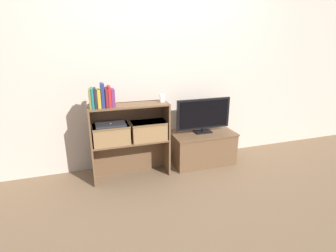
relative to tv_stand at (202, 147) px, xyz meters
name	(u,v)px	position (x,y,z in m)	size (l,w,h in m)	color
ground_plane	(171,175)	(-0.51, -0.23, -0.21)	(16.00, 16.00, 0.00)	brown
wall_back	(159,72)	(-0.51, 0.26, 0.99)	(10.00, 0.05, 2.40)	beige
tv_stand	(202,147)	(0.00, 0.00, 0.00)	(0.83, 0.48, 0.43)	brown
tv	(204,115)	(0.00, 0.00, 0.46)	(0.73, 0.14, 0.45)	black
bookshelf_lower_tier	(130,152)	(-0.98, -0.04, 0.08)	(0.91, 0.27, 0.46)	brown
bookshelf_upper_tier	(129,117)	(-0.98, -0.04, 0.52)	(0.91, 0.27, 0.44)	brown
book_olive	(90,99)	(-1.39, -0.13, 0.79)	(0.02, 0.14, 0.20)	olive
book_teal	(92,98)	(-1.36, -0.13, 0.79)	(0.02, 0.16, 0.21)	#1E7075
book_charcoal	(95,98)	(-1.33, -0.13, 0.79)	(0.03, 0.15, 0.21)	#232328
book_mustard	(99,98)	(-1.30, -0.13, 0.78)	(0.03, 0.12, 0.20)	gold
book_navy	(103,95)	(-1.26, -0.13, 0.81)	(0.04, 0.13, 0.26)	navy
book_maroon	(106,97)	(-1.22, -0.13, 0.79)	(0.03, 0.16, 0.21)	maroon
book_crimson	(109,96)	(-1.19, -0.13, 0.80)	(0.03, 0.15, 0.22)	#B22328
book_plum	(113,98)	(-1.15, -0.13, 0.78)	(0.03, 0.12, 0.19)	#6B2D66
baby_monitor	(162,98)	(-0.58, -0.09, 0.73)	(0.05, 0.03, 0.13)	white
storage_basket_left	(111,134)	(-1.19, -0.11, 0.37)	(0.41, 0.24, 0.22)	#937047
storage_basket_right	(148,130)	(-0.76, -0.11, 0.37)	(0.41, 0.24, 0.22)	#937047
laptop	(111,124)	(-1.19, -0.11, 0.48)	(0.33, 0.22, 0.02)	#2D2D33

